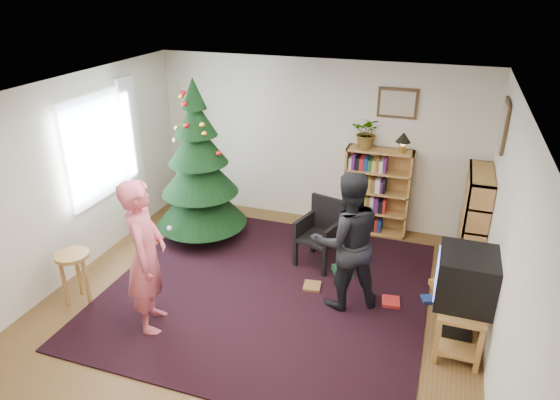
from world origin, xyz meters
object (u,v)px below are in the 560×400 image
(person_by_chair, at_px, (347,241))
(potted_plant, at_px, (368,133))
(tv_stand, at_px, (459,318))
(armchair, at_px, (321,229))
(bookshelf_right, at_px, (474,217))
(picture_right, at_px, (504,126))
(picture_back, at_px, (398,103))
(person_standing, at_px, (146,257))
(crt_tv, at_px, (466,278))
(christmas_tree, at_px, (199,176))
(stool, at_px, (74,265))
(table_lamp, at_px, (403,139))
(bookshelf_back, at_px, (377,191))

(person_by_chair, relative_size, potted_plant, 3.61)
(tv_stand, xyz_separation_m, armchair, (-1.79, 1.15, 0.17))
(bookshelf_right, height_order, potted_plant, potted_plant)
(person_by_chair, distance_m, potted_plant, 2.09)
(tv_stand, bearing_deg, picture_right, 81.42)
(person_by_chair, bearing_deg, picture_back, -124.13)
(picture_right, xyz_separation_m, person_standing, (-3.45, -2.44, -1.08))
(picture_back, relative_size, crt_tv, 0.89)
(crt_tv, bearing_deg, picture_back, 113.84)
(picture_right, height_order, person_by_chair, picture_right)
(picture_right, bearing_deg, bookshelf_right, 140.29)
(christmas_tree, xyz_separation_m, stool, (-0.68, -1.91, -0.48))
(christmas_tree, xyz_separation_m, crt_tv, (3.60, -1.25, -0.17))
(picture_back, bearing_deg, bookshelf_right, -27.25)
(tv_stand, height_order, table_lamp, table_lamp)
(armchair, relative_size, table_lamp, 3.20)
(bookshelf_back, height_order, person_standing, person_standing)
(bookshelf_right, bearing_deg, table_lamp, 65.57)
(tv_stand, xyz_separation_m, table_lamp, (-0.93, 2.28, 1.17))
(potted_plant, relative_size, table_lamp, 1.63)
(tv_stand, xyz_separation_m, stool, (-4.28, -0.66, 0.18))
(bookshelf_back, xyz_separation_m, bookshelf_right, (1.35, -0.48, 0.00))
(tv_stand, distance_m, table_lamp, 2.73)
(picture_right, xyz_separation_m, potted_plant, (-1.69, 0.59, -0.42))
(bookshelf_right, height_order, person_standing, person_standing)
(stool, bearing_deg, crt_tv, 8.81)
(picture_back, bearing_deg, person_by_chair, -95.74)
(tv_stand, bearing_deg, crt_tv, 180.00)
(crt_tv, xyz_separation_m, armchair, (-1.78, 1.15, -0.33))
(tv_stand, height_order, stool, stool)
(bookshelf_back, xyz_separation_m, person_by_chair, (-0.05, -1.96, 0.17))
(table_lamp, bearing_deg, person_standing, -126.78)
(stool, distance_m, person_standing, 1.14)
(bookshelf_right, bearing_deg, potted_plant, 72.89)
(christmas_tree, bearing_deg, table_lamp, 21.07)
(stool, height_order, person_standing, person_standing)
(picture_back, relative_size, person_by_chair, 0.33)
(armchair, bearing_deg, stool, -127.77)
(tv_stand, relative_size, armchair, 0.90)
(person_standing, bearing_deg, tv_stand, -98.85)
(bookshelf_right, height_order, tv_stand, bookshelf_right)
(crt_tv, bearing_deg, stool, -171.19)
(potted_plant, bearing_deg, person_by_chair, -85.59)
(armchair, bearing_deg, person_by_chair, -42.66)
(picture_right, distance_m, crt_tv, 2.05)
(crt_tv, distance_m, potted_plant, 2.78)
(christmas_tree, height_order, potted_plant, christmas_tree)
(picture_right, distance_m, bookshelf_right, 1.30)
(bookshelf_right, relative_size, armchair, 1.42)
(picture_right, relative_size, table_lamp, 2.10)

